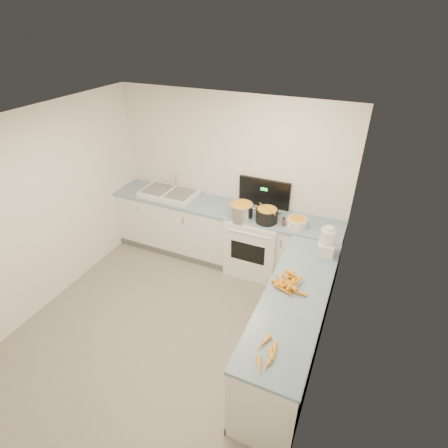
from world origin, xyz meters
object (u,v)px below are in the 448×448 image
at_px(black_pot, 267,216).
at_px(extract_bottle, 284,222).
at_px(steel_pot, 241,212).
at_px(food_processor, 327,243).
at_px(stove, 255,242).
at_px(spice_jar, 293,227).
at_px(mixing_bowl, 297,223).
at_px(sink, 169,193).

bearing_deg(black_pot, extract_bottle, -2.44).
bearing_deg(steel_pot, food_processor, -17.54).
relative_size(stove, spice_jar, 14.77).
relative_size(black_pot, extract_bottle, 2.72).
xyz_separation_m(black_pot, mixing_bowl, (0.40, 0.04, -0.03)).
relative_size(sink, steel_pot, 2.66).
distance_m(stove, spice_jar, 0.78).
relative_size(black_pot, mixing_bowl, 1.14).
distance_m(stove, black_pot, 0.59).
bearing_deg(stove, steel_pot, -134.46).
bearing_deg(sink, extract_bottle, -4.76).
bearing_deg(mixing_bowl, spice_jar, -105.50).
bearing_deg(black_pot, spice_jar, -8.88).
bearing_deg(spice_jar, food_processor, -37.34).
bearing_deg(spice_jar, mixing_bowl, 74.50).
bearing_deg(stove, extract_bottle, -18.43).
bearing_deg(extract_bottle, spice_jar, -19.57).
relative_size(steel_pot, black_pot, 1.09).
xyz_separation_m(steel_pot, black_pot, (0.35, 0.04, -0.01)).
height_order(sink, extract_bottle, sink).
xyz_separation_m(mixing_bowl, food_processor, (0.46, -0.47, 0.10)).
xyz_separation_m(sink, steel_pot, (1.28, -0.19, 0.06)).
bearing_deg(extract_bottle, stove, 161.57).
distance_m(spice_jar, food_processor, 0.62).
xyz_separation_m(extract_bottle, spice_jar, (0.14, -0.05, -0.01)).
distance_m(steel_pot, food_processor, 1.27).
relative_size(sink, spice_jar, 9.34).
height_order(stove, mixing_bowl, stove).
bearing_deg(food_processor, stove, 151.81).
distance_m(mixing_bowl, extract_bottle, 0.17).
bearing_deg(steel_pot, black_pot, 7.30).
bearing_deg(food_processor, black_pot, 153.56).
distance_m(extract_bottle, food_processor, 0.75).
relative_size(spice_jar, food_processor, 0.25).
distance_m(steel_pot, extract_bottle, 0.59).
bearing_deg(black_pot, mixing_bowl, 6.06).
relative_size(black_pot, spice_jar, 3.23).
xyz_separation_m(stove, sink, (-1.45, 0.02, 0.50)).
height_order(sink, steel_pot, sink).
bearing_deg(sink, mixing_bowl, -2.88).
relative_size(stove, food_processor, 3.64).
bearing_deg(food_processor, mixing_bowl, 134.04).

